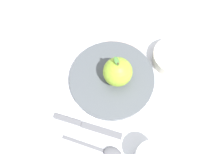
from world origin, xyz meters
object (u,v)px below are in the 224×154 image
knife (81,124)px  linen_napkin (119,31)px  side_bowl (173,57)px  spoon (106,152)px  dinner_plate (112,78)px  apple (118,72)px

knife → linen_napkin: knife is taller
linen_napkin → side_bowl: bearing=-149.1°
side_bowl → knife: 0.33m
spoon → side_bowl: bearing=-61.1°
dinner_plate → apple: (-0.01, -0.01, 0.05)m
side_bowl → linen_napkin: (0.16, 0.10, -0.02)m
knife → linen_napkin: size_ratio=0.96×
apple → linen_napkin: bearing=-27.4°
apple → knife: size_ratio=0.62×
knife → side_bowl: bearing=-78.3°
dinner_plate → spoon: dinner_plate is taller
side_bowl → spoon: size_ratio=0.90×
side_bowl → knife: (-0.07, 0.32, -0.02)m
apple → spoon: (-0.17, 0.11, -0.05)m
knife → apple: bearing=-62.3°
side_bowl → spoon: (-0.16, 0.29, -0.02)m
apple → spoon: apple is taller
side_bowl → knife: size_ratio=0.78×
side_bowl → linen_napkin: bearing=30.9°
dinner_plate → knife: bearing=122.8°
apple → linen_napkin: (0.15, -0.08, -0.06)m
dinner_plate → apple: size_ratio=2.59×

